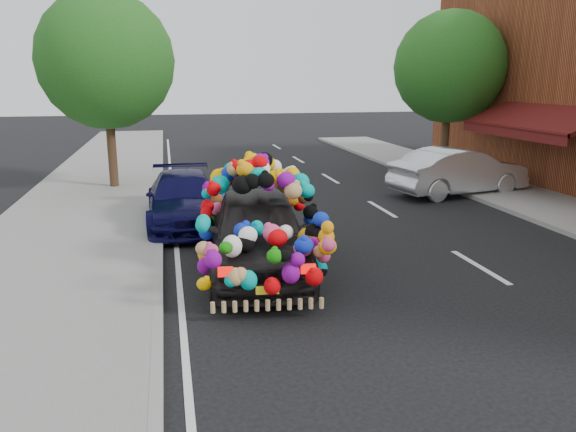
# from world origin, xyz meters

# --- Properties ---
(ground) EXTENTS (100.00, 100.00, 0.00)m
(ground) POSITION_xyz_m (0.00, 0.00, 0.00)
(ground) COLOR black
(ground) RESTS_ON ground
(sidewalk) EXTENTS (4.00, 60.00, 0.12)m
(sidewalk) POSITION_xyz_m (-4.30, 0.00, 0.06)
(sidewalk) COLOR gray
(sidewalk) RESTS_ON ground
(kerb) EXTENTS (0.15, 60.00, 0.13)m
(kerb) POSITION_xyz_m (-2.35, 0.00, 0.07)
(kerb) COLOR gray
(kerb) RESTS_ON ground
(lane_markings) EXTENTS (6.00, 50.00, 0.01)m
(lane_markings) POSITION_xyz_m (3.60, 0.00, 0.01)
(lane_markings) COLOR silver
(lane_markings) RESTS_ON ground
(tree_near_sidewalk) EXTENTS (4.20, 4.20, 6.13)m
(tree_near_sidewalk) POSITION_xyz_m (-3.80, 9.50, 4.02)
(tree_near_sidewalk) COLOR #332114
(tree_near_sidewalk) RESTS_ON ground
(tree_far_b) EXTENTS (4.00, 4.00, 5.90)m
(tree_far_b) POSITION_xyz_m (8.00, 10.00, 3.89)
(tree_far_b) COLOR #332114
(tree_far_b) RESTS_ON ground
(plush_art_car) EXTENTS (2.59, 4.79, 2.15)m
(plush_art_car) POSITION_xyz_m (-0.54, 0.66, 1.10)
(plush_art_car) COLOR black
(plush_art_car) RESTS_ON ground
(navy_sedan) EXTENTS (1.76, 4.30, 1.25)m
(navy_sedan) POSITION_xyz_m (-1.75, 4.50, 0.62)
(navy_sedan) COLOR #070633
(navy_sedan) RESTS_ON ground
(silver_hatchback) EXTENTS (4.59, 2.39, 1.44)m
(silver_hatchback) POSITION_xyz_m (6.65, 6.42, 0.72)
(silver_hatchback) COLOR silver
(silver_hatchback) RESTS_ON ground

